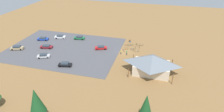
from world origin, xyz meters
TOP-DOWN VIEW (x-y plane):
  - ground at (0.00, 0.00)m, footprint 160.00×160.00m
  - parking_lot_asphalt at (22.39, 2.72)m, footprint 41.72×30.41m
  - bike_pavilion at (-10.72, 10.85)m, footprint 12.48×8.83m
  - trash_bin at (-0.53, -9.85)m, footprint 0.60×0.60m
  - lot_sign at (-1.36, -5.82)m, footprint 0.56×0.08m
  - pine_west at (-11.04, 30.10)m, footprint 2.79×2.79m
  - pine_midwest at (11.08, 35.24)m, footprint 3.45×3.45m
  - bicycle_blue_lone_west at (-2.88, -2.67)m, footprint 1.77×0.48m
  - bicycle_green_mid_cluster at (-2.15, -6.39)m, footprint 1.55×0.77m
  - bicycle_purple_yard_right at (0.18, -0.84)m, footprint 1.00×1.36m
  - bicycle_silver_edge_north at (-5.51, -7.43)m, footprint 1.69×0.48m
  - bicycle_white_near_porch at (-4.71, -1.73)m, footprint 1.79×0.64m
  - bicycle_black_front_row at (-3.85, -7.30)m, footprint 1.22×1.21m
  - bicycle_teal_yard_left at (-3.69, -4.24)m, footprint 0.48×1.76m
  - bicycle_red_back_row at (-0.23, -5.72)m, footprint 1.76×0.48m
  - bicycle_orange_yard_center at (-0.58, -2.66)m, footprint 1.52×0.93m
  - bicycle_yellow_edge_south at (-5.00, -5.57)m, footprint 0.50×1.75m
  - car_blue_back_corner at (34.67, -2.20)m, footprint 4.65×2.78m
  - car_black_inner_stall at (15.94, 14.27)m, footprint 4.48×2.59m
  - car_silver_end_stall at (25.79, 11.04)m, footprint 4.57×3.30m
  - car_maroon_mid_lot at (29.00, 4.19)m, footprint 4.75×2.57m
  - car_red_second_row at (8.74, -0.39)m, footprint 4.72×3.12m
  - car_white_by_curb at (28.72, -5.81)m, footprint 4.77×2.80m
  - car_tan_far_end at (38.98, 8.08)m, footprint 4.94×3.10m
  - car_green_aisle_side at (20.41, -7.05)m, footprint 4.63×2.34m
  - visitor_crossing_yard at (-1.49, 1.37)m, footprint 0.36×0.36m
  - visitor_by_pavilion at (0.63, 1.34)m, footprint 0.36×0.36m

SIDE VIEW (x-z plane):
  - ground at x=0.00m, z-range 0.00..0.00m
  - parking_lot_asphalt at x=22.39m, z-range 0.00..0.05m
  - bicycle_purple_yard_right at x=0.18m, z-range -0.04..0.75m
  - bicycle_silver_edge_north at x=-5.51m, z-range -0.05..0.76m
  - bicycle_yellow_edge_south at x=-5.00m, z-range -0.04..0.77m
  - bicycle_teal_yard_left at x=-3.69m, z-range -0.05..0.77m
  - bicycle_black_front_row at x=-3.85m, z-range -0.04..0.77m
  - bicycle_green_mid_cluster at x=-2.15m, z-range -0.05..0.79m
  - bicycle_red_back_row at x=-0.23m, z-range -0.04..0.82m
  - bicycle_orange_yard_center at x=-0.58m, z-range -0.03..0.81m
  - bicycle_blue_lone_west at x=-2.88m, z-range -0.06..0.84m
  - bicycle_white_near_porch at x=-4.71m, z-range -0.04..0.85m
  - trash_bin at x=-0.53m, z-range 0.00..0.90m
  - car_blue_back_corner at x=34.67m, z-range 0.06..1.33m
  - car_maroon_mid_lot at x=29.00m, z-range 0.06..1.34m
  - car_red_second_row at x=8.74m, z-range 0.05..1.36m
  - car_black_inner_stall at x=15.94m, z-range 0.04..1.41m
  - car_silver_end_stall at x=25.79m, z-range 0.04..1.46m
  - car_white_by_curb at x=28.72m, z-range 0.04..1.48m
  - car_green_aisle_side at x=20.41m, z-range 0.04..1.49m
  - car_tan_far_end at x=38.98m, z-range 0.04..1.53m
  - visitor_by_pavilion at x=0.63m, z-range 0.04..1.75m
  - visitor_crossing_yard at x=-1.49m, z-range 0.04..1.75m
  - lot_sign at x=-1.36m, z-range 0.31..2.51m
  - bike_pavilion at x=-10.72m, z-range 0.33..6.31m
  - pine_west at x=-11.04m, z-range 0.87..7.92m
  - pine_midwest at x=11.08m, z-range 0.90..8.73m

